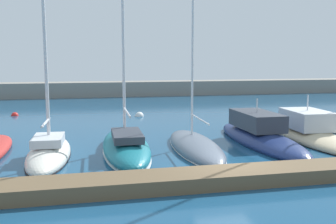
# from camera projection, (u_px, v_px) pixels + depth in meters

# --- Properties ---
(ground_plane) EXTENTS (120.00, 120.00, 0.00)m
(ground_plane) POSITION_uv_depth(u_px,v_px,m) (229.00, 173.00, 16.33)
(ground_plane) COLOR navy
(dock_pier) EXTENTS (33.92, 1.70, 0.56)m
(dock_pier) POSITION_uv_depth(u_px,v_px,m) (241.00, 176.00, 15.02)
(dock_pier) COLOR brown
(dock_pier) RESTS_ON ground_plane
(breakwater_seawall) EXTENTS (108.00, 3.32, 1.88)m
(breakwater_seawall) POSITION_uv_depth(u_px,v_px,m) (131.00, 89.00, 50.39)
(breakwater_seawall) COLOR gray
(breakwater_seawall) RESTS_ON ground_plane
(sailboat_ivory_third) EXTENTS (2.26, 7.07, 15.29)m
(sailboat_ivory_third) POSITION_uv_depth(u_px,v_px,m) (49.00, 151.00, 18.77)
(sailboat_ivory_third) COLOR silver
(sailboat_ivory_third) RESTS_ON ground_plane
(sailboat_teal_fourth) EXTENTS (2.53, 8.53, 15.04)m
(sailboat_teal_fourth) POSITION_uv_depth(u_px,v_px,m) (126.00, 145.00, 19.90)
(sailboat_teal_fourth) COLOR #19707F
(sailboat_teal_fourth) RESTS_ON ground_plane
(sailboat_slate_fifth) EXTENTS (2.53, 8.11, 14.32)m
(sailboat_slate_fifth) POSITION_uv_depth(u_px,v_px,m) (195.00, 146.00, 20.58)
(sailboat_slate_fifth) COLOR slate
(sailboat_slate_fifth) RESTS_ON ground_plane
(motorboat_navy_sixth) EXTENTS (2.60, 9.83, 2.93)m
(motorboat_navy_sixth) POSITION_uv_depth(u_px,v_px,m) (259.00, 135.00, 22.18)
(motorboat_navy_sixth) COLOR navy
(motorboat_navy_sixth) RESTS_ON ground_plane
(motorboat_sand_seventh) EXTENTS (3.34, 9.04, 3.02)m
(motorboat_sand_seventh) POSITION_uv_depth(u_px,v_px,m) (312.00, 134.00, 22.98)
(motorboat_sand_seventh) COLOR beige
(motorboat_sand_seventh) RESTS_ON ground_plane
(mooring_buoy_white) EXTENTS (0.74, 0.74, 0.74)m
(mooring_buoy_white) POSITION_uv_depth(u_px,v_px,m) (139.00, 116.00, 32.49)
(mooring_buoy_white) COLOR white
(mooring_buoy_white) RESTS_ON ground_plane
(mooring_buoy_red) EXTENTS (0.60, 0.60, 0.60)m
(mooring_buoy_red) POSITION_uv_depth(u_px,v_px,m) (15.00, 116.00, 32.82)
(mooring_buoy_red) COLOR red
(mooring_buoy_red) RESTS_ON ground_plane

